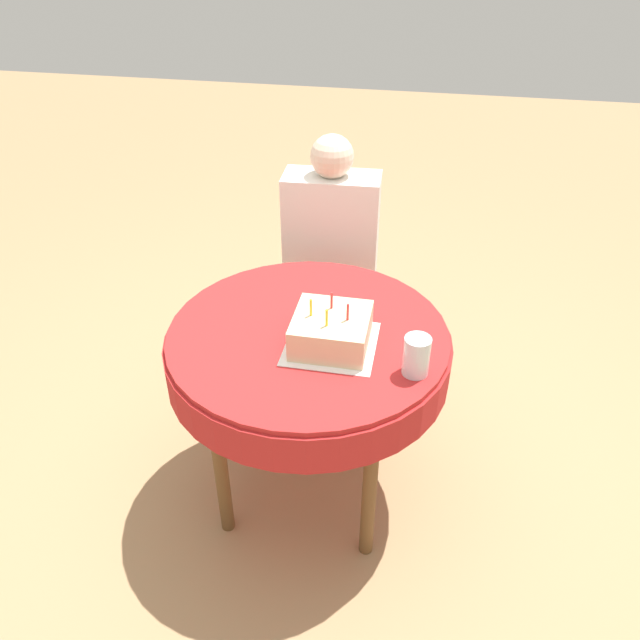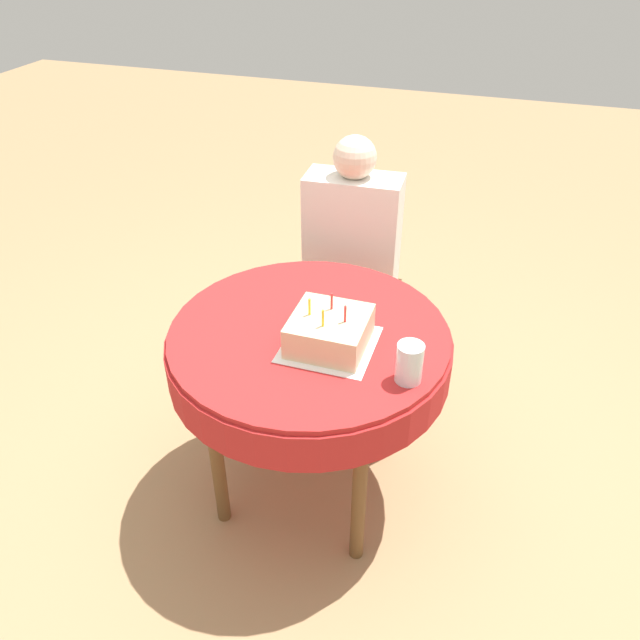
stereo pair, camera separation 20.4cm
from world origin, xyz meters
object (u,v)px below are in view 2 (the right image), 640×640
chair (354,283)px  drinking_glass (409,363)px  birthday_cake (330,331)px  person (351,247)px

chair → drinking_glass: bearing=-68.8°
birthday_cake → drinking_glass: (0.28, -0.09, 0.01)m
chair → drinking_glass: 1.10m
person → birthday_cake: 0.79m
drinking_glass → birthday_cake: bearing=161.2°
chair → person: bearing=-90.0°
chair → person: person is taller
chair → birthday_cake: bearing=-83.3°
chair → birthday_cake: 0.93m
birthday_cake → drinking_glass: size_ratio=1.87×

